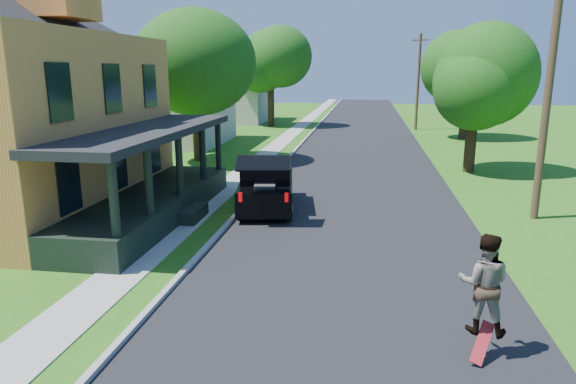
# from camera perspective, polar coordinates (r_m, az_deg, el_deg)

# --- Properties ---
(ground) EXTENTS (140.00, 140.00, 0.00)m
(ground) POSITION_cam_1_polar(r_m,az_deg,el_deg) (11.33, 6.14, -12.86)
(ground) COLOR #246514
(ground) RESTS_ON ground
(street) EXTENTS (8.00, 120.00, 0.02)m
(street) POSITION_cam_1_polar(r_m,az_deg,el_deg) (30.57, 7.94, 3.88)
(street) COLOR black
(street) RESTS_ON ground
(curb) EXTENTS (0.15, 120.00, 0.12)m
(curb) POSITION_cam_1_polar(r_m,az_deg,el_deg) (30.89, 0.39, 4.11)
(curb) COLOR #979792
(curb) RESTS_ON ground
(sidewalk) EXTENTS (1.30, 120.00, 0.03)m
(sidewalk) POSITION_cam_1_polar(r_m,az_deg,el_deg) (31.15, -2.44, 4.17)
(sidewalk) COLOR gray
(sidewalk) RESTS_ON ground
(front_walk) EXTENTS (6.50, 1.20, 0.03)m
(front_walk) POSITION_cam_1_polar(r_m,az_deg,el_deg) (19.58, -21.91, -2.37)
(front_walk) COLOR gray
(front_walk) RESTS_ON ground
(neighbor_house_mid) EXTENTS (12.78, 12.78, 8.30)m
(neighbor_house_mid) POSITION_cam_1_polar(r_m,az_deg,el_deg) (36.87, -13.66, 11.80)
(neighbor_house_mid) COLOR #B4ACA0
(neighbor_house_mid) RESTS_ON ground
(neighbor_house_far) EXTENTS (12.78, 12.78, 8.30)m
(neighbor_house_far) POSITION_cam_1_polar(r_m,az_deg,el_deg) (52.04, -6.89, 12.44)
(neighbor_house_far) COLOR #B4ACA0
(neighbor_house_far) RESTS_ON ground
(black_suv) EXTENTS (2.51, 5.09, 2.28)m
(black_suv) POSITION_cam_1_polar(r_m,az_deg,el_deg) (18.85, -2.38, 0.75)
(black_suv) COLOR black
(black_suv) RESTS_ON ground
(skateboarder) EXTENTS (1.01, 0.85, 1.84)m
(skateboarder) POSITION_cam_1_polar(r_m,az_deg,el_deg) (9.79, 20.95, -9.47)
(skateboarder) COLOR black
(skateboarder) RESTS_ON ground
(skateboard) EXTENTS (0.50, 0.60, 0.62)m
(skateboard) POSITION_cam_1_polar(r_m,az_deg,el_deg) (9.97, 20.75, -15.51)
(skateboard) COLOR #9C0D13
(skateboard) RESTS_ON ground
(tree_left_mid) EXTENTS (7.37, 7.11, 9.61)m
(tree_left_mid) POSITION_cam_1_polar(r_m,az_deg,el_deg) (29.31, -10.37, 15.47)
(tree_left_mid) COLOR black
(tree_left_mid) RESTS_ON ground
(tree_left_far) EXTENTS (6.75, 6.45, 9.09)m
(tree_left_far) POSITION_cam_1_polar(r_m,az_deg,el_deg) (46.96, -2.00, 14.73)
(tree_left_far) COLOR black
(tree_left_far) RESTS_ON ground
(tree_right_near) EXTENTS (6.38, 6.03, 7.27)m
(tree_right_near) POSITION_cam_1_polar(r_m,az_deg,el_deg) (26.97, 20.05, 11.99)
(tree_right_near) COLOR black
(tree_right_near) RESTS_ON ground
(tree_right_mid) EXTENTS (6.66, 6.50, 8.24)m
(tree_right_mid) POSITION_cam_1_polar(r_m,az_deg,el_deg) (40.33, 19.22, 13.04)
(tree_right_mid) COLOR black
(tree_right_mid) RESTS_ON ground
(tree_right_far) EXTENTS (5.93, 6.19, 7.69)m
(tree_right_far) POSITION_cam_1_polar(r_m,az_deg,el_deg) (55.58, 18.41, 12.89)
(tree_right_far) COLOR black
(tree_right_far) RESTS_ON ground
(utility_pole_near) EXTENTS (1.58, 0.26, 8.70)m
(utility_pole_near) POSITION_cam_1_polar(r_m,az_deg,el_deg) (19.07, 27.01, 10.46)
(utility_pole_near) COLOR #432C1F
(utility_pole_near) RESTS_ON ground
(utility_pole_far) EXTENTS (1.40, 0.53, 7.92)m
(utility_pole_far) POSITION_cam_1_polar(r_m,az_deg,el_deg) (45.39, 14.26, 11.87)
(utility_pole_far) COLOR #432C1F
(utility_pole_far) RESTS_ON ground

